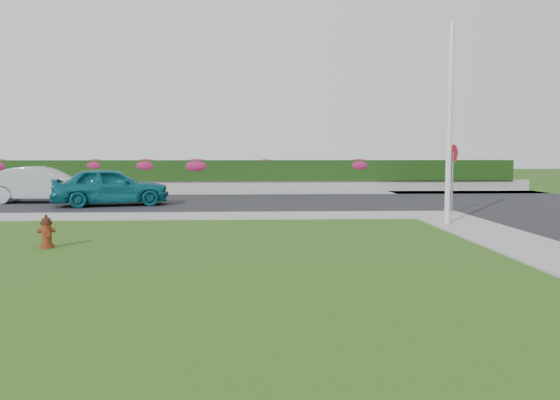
{
  "coord_description": "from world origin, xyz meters",
  "views": [
    {
      "loc": [
        0.88,
        -9.1,
        2.12
      ],
      "look_at": [
        1.51,
        4.86,
        0.9
      ],
      "focal_mm": 35.0,
      "sensor_mm": 36.0,
      "label": 1
    }
  ],
  "objects_px": {
    "sedan_teal": "(111,186)",
    "sedan_silver": "(42,185)",
    "stop_sign": "(453,162)",
    "utility_pole": "(449,125)",
    "fire_hydrant": "(47,232)"
  },
  "relations": [
    {
      "from": "sedan_teal",
      "to": "stop_sign",
      "type": "xyz_separation_m",
      "value": [
        12.35,
        -3.46,
        0.99
      ]
    },
    {
      "from": "fire_hydrant",
      "to": "stop_sign",
      "type": "height_order",
      "value": "stop_sign"
    },
    {
      "from": "stop_sign",
      "to": "utility_pole",
      "type": "bearing_deg",
      "value": -131.58
    },
    {
      "from": "sedan_teal",
      "to": "sedan_silver",
      "type": "relative_size",
      "value": 0.98
    },
    {
      "from": "sedan_teal",
      "to": "sedan_silver",
      "type": "height_order",
      "value": "sedan_teal"
    },
    {
      "from": "sedan_silver",
      "to": "utility_pole",
      "type": "distance_m",
      "value": 16.49
    },
    {
      "from": "fire_hydrant",
      "to": "sedan_silver",
      "type": "distance_m",
      "value": 11.73
    },
    {
      "from": "utility_pole",
      "to": "stop_sign",
      "type": "height_order",
      "value": "utility_pole"
    },
    {
      "from": "fire_hydrant",
      "to": "utility_pole",
      "type": "relative_size",
      "value": 0.13
    },
    {
      "from": "fire_hydrant",
      "to": "sedan_silver",
      "type": "relative_size",
      "value": 0.16
    },
    {
      "from": "sedan_teal",
      "to": "stop_sign",
      "type": "distance_m",
      "value": 12.87
    },
    {
      "from": "utility_pole",
      "to": "stop_sign",
      "type": "relative_size",
      "value": 2.4
    },
    {
      "from": "utility_pole",
      "to": "stop_sign",
      "type": "bearing_deg",
      "value": 67.29
    },
    {
      "from": "fire_hydrant",
      "to": "sedan_teal",
      "type": "xyz_separation_m",
      "value": [
        -1.02,
        9.42,
        0.44
      ]
    },
    {
      "from": "sedan_silver",
      "to": "stop_sign",
      "type": "distance_m",
      "value": 16.39
    }
  ]
}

